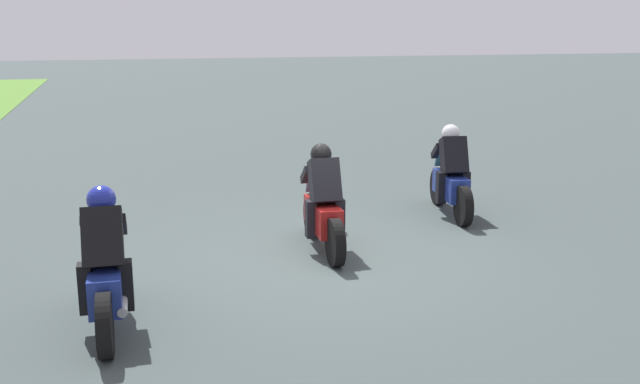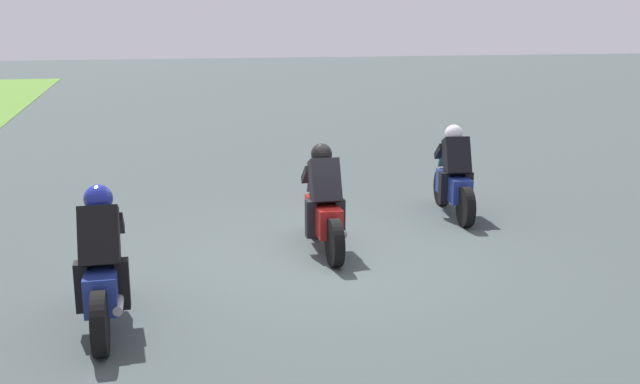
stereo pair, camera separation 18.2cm
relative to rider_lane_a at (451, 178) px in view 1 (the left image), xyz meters
name	(u,v)px [view 1 (the left image)]	position (x,y,z in m)	size (l,w,h in m)	color
ground_plane	(319,257)	(-1.58, 2.73, -0.62)	(120.00, 120.00, 0.00)	#3B4645
rider_lane_a	(451,178)	(0.00, 0.00, 0.00)	(2.04, 0.60, 1.51)	black
rider_lane_b	(323,207)	(-1.28, 2.59, 0.00)	(2.04, 0.55, 1.51)	black
rider_lane_c	(106,271)	(-3.23, 5.49, 0.00)	(2.04, 0.55, 1.51)	black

